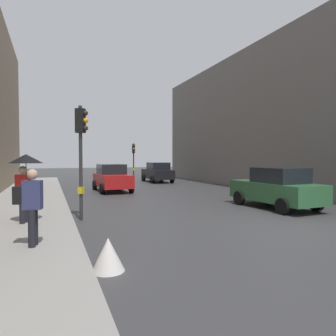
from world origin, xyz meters
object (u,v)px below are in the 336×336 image
Objects in this scene: car_green_estate at (276,188)px; pedestrian_with_grey_backpack at (31,203)px; car_dark_suv at (157,172)px; traffic_light_near_right at (81,142)px; pedestrian_with_umbrella at (25,169)px; car_red_sedan at (112,178)px; traffic_light_far_median at (134,155)px; warning_sign_triangle at (108,254)px.

pedestrian_with_grey_backpack reaches higher than car_green_estate.
traffic_light_near_right is at bearing -118.20° from car_dark_suv.
traffic_light_near_right reaches higher than pedestrian_with_umbrella.
traffic_light_near_right is 9.48m from car_red_sedan.
pedestrian_with_umbrella is at bearing -115.27° from car_red_sedan.
traffic_light_near_right is 19.41m from traffic_light_far_median.
pedestrian_with_grey_backpack is 2.72× the size of warning_sign_triangle.
car_red_sedan is at bearing -112.75° from traffic_light_far_median.
traffic_light_near_right is 2.26× the size of pedestrian_with_grey_backpack.
car_dark_suv is at bearing 49.04° from car_red_sedan.
car_green_estate and car_red_sedan have the same top height.
pedestrian_with_grey_backpack is at bearing 129.33° from warning_sign_triangle.
car_dark_suv is at bearing 61.80° from traffic_light_near_right.
warning_sign_triangle is (1.74, -4.56, -1.52)m from pedestrian_with_umbrella.
car_red_sedan is 13.03m from pedestrian_with_grey_backpack.
car_green_estate is at bearing -89.51° from car_dark_suv.
car_dark_suv is (5.25, 6.04, 0.00)m from car_red_sedan.
traffic_light_near_right is at bearing 177.15° from car_green_estate.
car_dark_suv is 18.40m from pedestrian_with_umbrella.
warning_sign_triangle is at bearing -111.69° from car_dark_suv.
traffic_light_far_median is 24.47m from warning_sign_triangle.
warning_sign_triangle is at bearing -90.09° from traffic_light_near_right.
pedestrian_with_umbrella is (-9.75, -15.58, 0.96)m from car_dark_suv.
traffic_light_near_right is 4.07m from pedestrian_with_grey_backpack.
traffic_light_far_median is at bearing 69.44° from pedestrian_with_grey_backpack.
car_green_estate is 1.01× the size of car_red_sedan.
car_red_sedan is 6.54× the size of warning_sign_triangle.
car_dark_suv is at bearing 90.49° from car_green_estate.
car_dark_suv reaches higher than warning_sign_triangle.
traffic_light_near_right reaches higher than car_dark_suv.
car_dark_suv is at bearing -68.14° from traffic_light_far_median.
pedestrian_with_umbrella is 5.11m from warning_sign_triangle.
pedestrian_with_grey_backpack reaches higher than warning_sign_triangle.
car_dark_suv is 21.67m from warning_sign_triangle.
car_green_estate is 6.59× the size of warning_sign_triangle.
traffic_light_near_right reaches higher than pedestrian_with_grey_backpack.
car_green_estate reaches higher than warning_sign_triangle.
pedestrian_with_umbrella is at bearing 110.88° from warning_sign_triangle.
car_red_sedan is 8.00m from car_dark_suv.
pedestrian_with_umbrella is at bearing -122.04° from car_dark_suv.
traffic_light_near_right is 0.95× the size of car_dark_suv.
warning_sign_triangle is at bearing -50.67° from pedestrian_with_grey_backpack.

